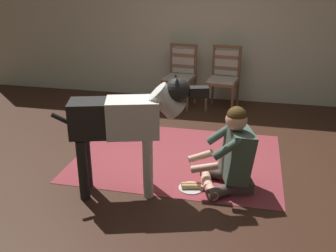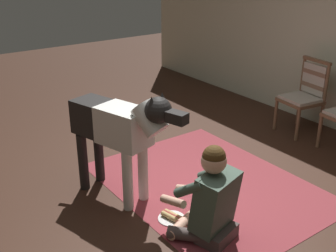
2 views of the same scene
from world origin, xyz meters
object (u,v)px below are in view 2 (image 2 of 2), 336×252
at_px(dining_chair_left_of_pair, 306,93).
at_px(large_dog, 119,128).
at_px(person_sitting_on_floor, 210,201).
at_px(hot_dog_on_plate, 172,217).

bearing_deg(dining_chair_left_of_pair, large_dog, -89.51).
xyz_separation_m(dining_chair_left_of_pair, person_sitting_on_floor, (1.00, -2.54, -0.18)).
distance_m(dining_chair_left_of_pair, large_dog, 2.84).
relative_size(person_sitting_on_floor, large_dog, 0.61).
xyz_separation_m(large_dog, hot_dog_on_plate, (0.59, 0.18, -0.73)).
bearing_deg(large_dog, hot_dog_on_plate, 16.51).
distance_m(dining_chair_left_of_pair, person_sitting_on_floor, 2.74).
bearing_deg(large_dog, dining_chair_left_of_pair, 90.49).
distance_m(large_dog, hot_dog_on_plate, 0.95).
bearing_deg(dining_chair_left_of_pair, person_sitting_on_floor, -68.44).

